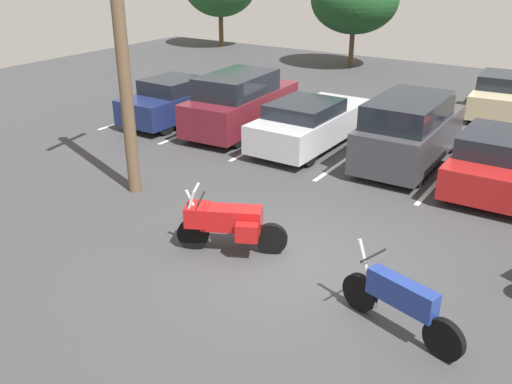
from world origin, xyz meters
TOP-DOWN VIEW (x-y plane):
  - ground at (0.00, 0.00)m, footprint 44.00×44.00m
  - motorcycle_touring at (-1.28, -0.33)m, footprint 2.07×1.33m
  - motorcycle_third at (2.52, -0.96)m, footprint 2.21×0.86m
  - parking_stripes at (-1.50, 6.32)m, footprint 16.61×4.87m
  - car_navy at (-8.21, 6.23)m, footprint 1.86×4.45m
  - car_maroon at (-5.66, 6.50)m, footprint 2.15×4.92m
  - car_silver at (-2.98, 6.39)m, footprint 1.94×4.86m
  - car_charcoal at (0.07, 6.51)m, footprint 1.91×4.58m
  - car_red at (2.57, 6.09)m, footprint 1.97×4.29m
  - car_far_champagne at (1.30, 13.36)m, footprint 2.18×4.41m
  - utility_pole at (-5.03, 0.85)m, footprint 0.47×1.79m

SIDE VIEW (x-z plane):
  - ground at x=0.00m, z-range -0.10..0.00m
  - parking_stripes at x=-1.50m, z-range 0.00..0.01m
  - motorcycle_third at x=2.52m, z-range -0.09..1.23m
  - motorcycle_touring at x=-1.28m, z-range -0.03..1.34m
  - car_far_champagne at x=1.30m, z-range -0.03..1.49m
  - car_red at x=2.57m, z-range -0.02..1.48m
  - car_silver at x=-2.98m, z-range 0.00..1.48m
  - car_navy at x=-8.21m, z-range -0.03..1.52m
  - car_maroon at x=-5.66m, z-range -0.02..1.94m
  - car_charcoal at x=0.07m, z-range -0.01..1.95m
  - utility_pole at x=-5.03m, z-range 0.11..8.12m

